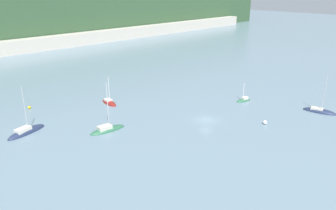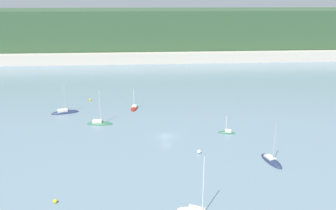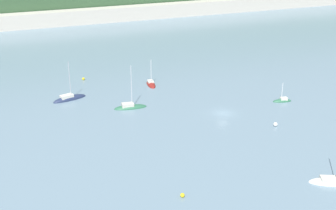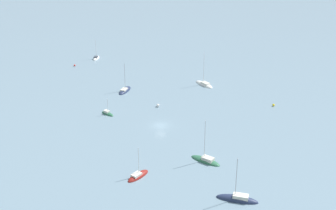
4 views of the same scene
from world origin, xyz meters
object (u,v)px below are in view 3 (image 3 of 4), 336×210
(sailboat_1, at_px, (151,84))
(mooring_buoy_3, at_px, (182,195))
(sailboat_5, at_px, (333,182))
(mooring_buoy_0, at_px, (83,79))
(sailboat_0, at_px, (130,107))
(mooring_buoy_2, at_px, (275,124))
(sailboat_3, at_px, (69,99))
(sailboat_2, at_px, (282,101))

(sailboat_1, height_order, mooring_buoy_3, sailboat_1)
(sailboat_5, xyz_separation_m, mooring_buoy_3, (-25.14, 5.17, 0.27))
(sailboat_5, relative_size, mooring_buoy_0, 16.34)
(sailboat_0, xyz_separation_m, mooring_buoy_0, (-6.10, 23.44, 0.23))
(mooring_buoy_0, height_order, mooring_buoy_2, mooring_buoy_2)
(mooring_buoy_2, distance_m, mooring_buoy_3, 33.73)
(mooring_buoy_0, bearing_deg, sailboat_5, -67.15)
(sailboat_1, distance_m, mooring_buoy_3, 53.29)
(sailboat_3, xyz_separation_m, mooring_buoy_3, (9.21, -48.87, 0.25))
(mooring_buoy_2, bearing_deg, sailboat_3, 140.53)
(sailboat_2, height_order, mooring_buoy_2, sailboat_2)
(sailboat_3, relative_size, mooring_buoy_2, 11.67)
(sailboat_2, height_order, mooring_buoy_3, sailboat_2)
(mooring_buoy_2, bearing_deg, mooring_buoy_3, -148.60)
(sailboat_2, distance_m, sailboat_3, 51.44)
(sailboat_0, relative_size, mooring_buoy_3, 15.22)
(mooring_buoy_2, bearing_deg, sailboat_2, 50.52)
(mooring_buoy_3, bearing_deg, sailboat_0, 85.55)
(sailboat_1, distance_m, mooring_buoy_0, 18.83)
(sailboat_3, height_order, sailboat_5, sailboat_5)
(sailboat_1, relative_size, sailboat_2, 1.43)
(mooring_buoy_0, height_order, mooring_buoy_3, same)
(sailboat_1, height_order, sailboat_3, sailboat_3)
(mooring_buoy_3, bearing_deg, mooring_buoy_2, 31.40)
(sailboat_0, xyz_separation_m, sailboat_1, (9.77, 13.32, -0.05))
(sailboat_0, distance_m, sailboat_1, 16.52)
(sailboat_3, height_order, mooring_buoy_2, sailboat_3)
(sailboat_3, relative_size, sailboat_5, 0.89)
(mooring_buoy_0, distance_m, mooring_buoy_3, 61.94)
(sailboat_0, distance_m, mooring_buoy_0, 24.23)
(sailboat_1, relative_size, mooring_buoy_0, 10.67)
(sailboat_2, xyz_separation_m, sailboat_5, (-13.14, -34.27, -0.02))
(sailboat_5, distance_m, mooring_buoy_2, 23.04)
(sailboat_3, bearing_deg, sailboat_0, -55.64)
(sailboat_3, bearing_deg, mooring_buoy_2, -54.55)
(sailboat_3, bearing_deg, sailboat_1, -7.63)
(sailboat_1, xyz_separation_m, mooring_buoy_3, (-12.76, -51.74, 0.28))
(sailboat_2, distance_m, mooring_buoy_0, 52.79)
(sailboat_0, bearing_deg, mooring_buoy_0, 111.00)
(sailboat_0, xyz_separation_m, mooring_buoy_3, (-2.99, -38.42, 0.23))
(mooring_buoy_3, bearing_deg, sailboat_5, -11.63)
(mooring_buoy_0, xyz_separation_m, mooring_buoy_3, (3.11, -61.87, 0.00))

